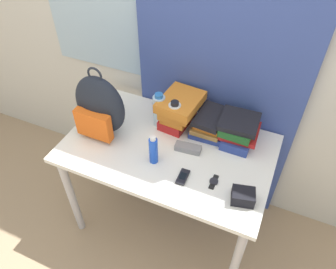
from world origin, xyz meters
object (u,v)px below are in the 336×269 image
camera_pouch (243,196)px  book_stack_right (239,129)px  backpack (100,107)px  cell_phone (183,177)px  book_stack_left (179,109)px  sunscreen_bottle (153,150)px  book_stack_center (210,123)px  wristwatch (214,182)px  sunglasses_case (188,148)px  sports_bottle (174,118)px  water_bottle (159,110)px

camera_pouch → book_stack_right: bearing=108.3°
backpack → cell_phone: backpack is taller
book_stack_right → cell_phone: size_ratio=2.49×
book_stack_left → sunscreen_bottle: 0.35m
backpack → book_stack_right: bearing=18.3°
backpack → cell_phone: size_ratio=4.28×
book_stack_center → wristwatch: (0.15, -0.36, -0.06)m
sunscreen_bottle → cell_phone: sunscreen_bottle is taller
book_stack_left → sunglasses_case: 0.26m
camera_pouch → wristwatch: bearing=162.5°
book_stack_right → sunglasses_case: size_ratio=1.67×
backpack → book_stack_center: bearing=23.1°
sunglasses_case → book_stack_right: bearing=40.0°
book_stack_left → book_stack_right: 0.38m
book_stack_left → sunscreen_bottle: bearing=-91.0°
book_stack_center → cell_phone: 0.40m
sunglasses_case → camera_pouch: (0.37, -0.21, 0.02)m
sports_bottle → water_bottle: bearing=166.2°
backpack → book_stack_right: (0.77, 0.25, -0.10)m
book_stack_left → camera_pouch: bearing=-38.8°
book_stack_right → wristwatch: 0.37m
backpack → sports_bottle: (0.40, 0.17, -0.08)m
water_bottle → camera_pouch: (0.62, -0.36, -0.07)m
book_stack_left → cell_phone: book_stack_left is taller
sports_bottle → book_stack_left: bearing=92.6°
book_stack_left → water_bottle: (-0.11, -0.06, -0.00)m
book_stack_left → cell_phone: size_ratio=2.81×
water_bottle → sunglasses_case: size_ratio=1.48×
backpack → water_bottle: (0.29, 0.20, -0.08)m
book_stack_right → sunglasses_case: (-0.24, -0.20, -0.06)m
sports_bottle → sunscreen_bottle: size_ratio=1.22×
cell_phone → book_stack_center: bearing=88.0°
book_stack_right → camera_pouch: size_ratio=1.98×
book_stack_right → sunscreen_bottle: bearing=-137.2°
sunscreen_bottle → water_bottle: bearing=109.2°
water_bottle → sports_bottle: 0.12m
book_stack_center → sunscreen_bottle: size_ratio=1.35×
camera_pouch → wristwatch: camera_pouch is taller
book_stack_center → sunglasses_case: size_ratio=1.63×
book_stack_center → sunglasses_case: (-0.06, -0.20, -0.05)m
wristwatch → water_bottle: bearing=146.3°
backpack → camera_pouch: 0.93m
wristwatch → book_stack_left: bearing=133.9°
cell_phone → camera_pouch: bearing=-2.3°
camera_pouch → wristwatch: size_ratio=1.31×
book_stack_left → sunglasses_case: (0.14, -0.20, -0.09)m
book_stack_left → book_stack_right: size_ratio=1.13×
book_stack_center → wristwatch: size_ratio=2.53×
book_stack_left → book_stack_right: book_stack_left is taller
book_stack_left → book_stack_right: (0.38, 0.00, -0.03)m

